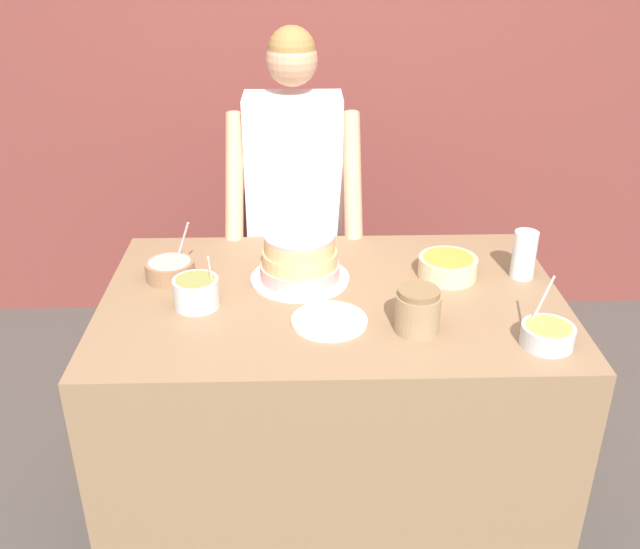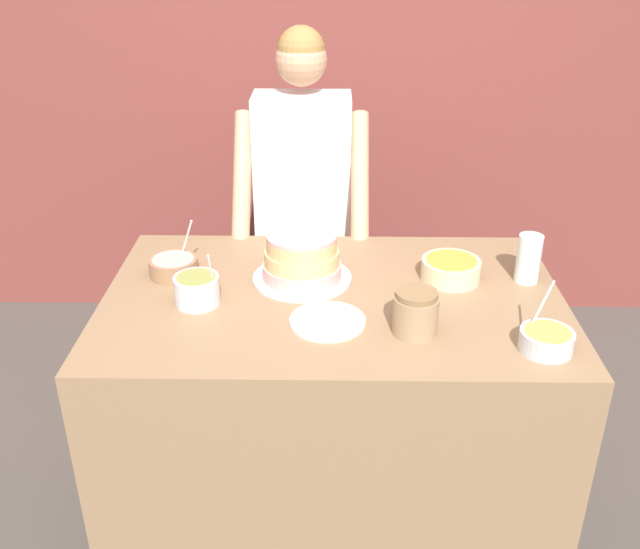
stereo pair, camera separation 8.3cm
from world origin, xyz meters
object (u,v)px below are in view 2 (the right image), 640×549
Objects in this scene: person_baker at (303,192)px; stoneware_jar at (416,313)px; frosting_bowl_yellow at (546,340)px; drinking_glass at (529,258)px; frosting_bowl_orange at (451,269)px; ceramic_plate at (327,321)px; cake at (302,259)px; frosting_bowl_olive at (197,289)px; frosting_bowl_pink at (174,266)px.

person_baker is 1.00m from stoneware_jar.
frosting_bowl_yellow is 0.42m from drinking_glass.
frosting_bowl_orange is 1.46× the size of stoneware_jar.
ceramic_plate is 1.70× the size of stoneware_jar.
ceramic_plate is at bearing -72.95° from cake.
frosting_bowl_orange is (0.50, -0.60, -0.04)m from person_baker.
frosting_bowl_olive is 0.66m from stoneware_jar.
frosting_bowl_olive reaches higher than cake.
cake is 0.46m from stoneware_jar.
frosting_bowl_yellow is at bearing -12.67° from ceramic_plate.
frosting_bowl_yellow is (0.68, -0.41, -0.04)m from cake.
person_baker reaches higher than frosting_bowl_pink.
stoneware_jar is at bearing -13.86° from frosting_bowl_olive.
frosting_bowl_yellow is at bearing -96.45° from drinking_glass.
frosting_bowl_orange is (0.48, 0.01, -0.03)m from cake.
frosting_bowl_yellow reaches higher than stoneware_jar.
frosting_bowl_orange is at bearing 115.41° from frosting_bowl_yellow.
frosting_bowl_orange reaches higher than ceramic_plate.
frosting_bowl_orange is (-0.20, 0.41, 0.01)m from frosting_bowl_yellow.
frosting_bowl_pink reaches higher than frosting_bowl_yellow.
ceramic_plate is (0.50, -0.30, -0.03)m from frosting_bowl_pink.
frosting_bowl_olive is 1.13× the size of drinking_glass.
frosting_bowl_pink is at bearing 149.39° from ceramic_plate.
frosting_bowl_pink reaches higher than frosting_bowl_orange.
frosting_bowl_yellow is 1.18m from frosting_bowl_pink.
ceramic_plate is at bearing -30.61° from frosting_bowl_pink.
ceramic_plate is (-0.59, 0.13, -0.03)m from frosting_bowl_yellow.
drinking_glass is (0.72, 0.00, 0.01)m from cake.
person_baker is 8.42× the size of frosting_bowl_pink.
stoneware_jar is at bearing -69.34° from person_baker.
drinking_glass is 0.71× the size of ceramic_plate.
frosting_bowl_olive is 0.80× the size of ceramic_plate.
frosting_bowl_yellow reaches higher than drinking_glass.
drinking_glass is (0.74, -0.61, 0.00)m from person_baker.
ceramic_plate is at bearing -144.51° from frosting_bowl_orange.
person_baker reaches higher than frosting_bowl_olive.
cake is at bearing -3.29° from frosting_bowl_pink.
cake is 2.46× the size of stoneware_jar.
frosting_bowl_olive is at bearing -167.84° from frosting_bowl_orange.
frosting_bowl_yellow is 0.36m from stoneware_jar.
frosting_bowl_orange is 0.36m from stoneware_jar.
person_baker is at bearing 140.76° from drinking_glass.
person_baker is 0.61m from cake.
frosting_bowl_pink reaches higher than cake.
frosting_bowl_orange is at bearing 0.87° from cake.
drinking_glass is at bearing -0.80° from frosting_bowl_orange.
frosting_bowl_olive is at bearing -170.83° from drinking_glass.
frosting_bowl_orange is 0.25m from drinking_glass.
frosting_bowl_pink is at bearing 155.31° from stoneware_jar.
ceramic_plate is (-0.64, -0.28, -0.07)m from drinking_glass.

